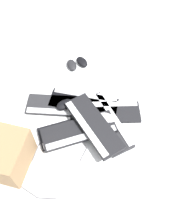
# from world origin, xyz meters

# --- Properties ---
(ground_plane) EXTENTS (3.20, 3.20, 0.00)m
(ground_plane) POSITION_xyz_m (0.00, 0.00, 0.00)
(ground_plane) COLOR white
(keyboard_0) EXTENTS (0.46, 0.29, 0.03)m
(keyboard_0) POSITION_xyz_m (0.17, -0.00, 0.01)
(keyboard_0) COLOR black
(keyboard_0) RESTS_ON ground
(keyboard_1) EXTENTS (0.45, 0.37, 0.03)m
(keyboard_1) POSITION_xyz_m (0.07, 0.12, 0.01)
(keyboard_1) COLOR black
(keyboard_1) RESTS_ON ground
(keyboard_2) EXTENTS (0.46, 0.32, 0.03)m
(keyboard_2) POSITION_xyz_m (-0.08, 0.14, 0.01)
(keyboard_2) COLOR #232326
(keyboard_2) RESTS_ON ground
(keyboard_3) EXTENTS (0.45, 0.17, 0.03)m
(keyboard_3) POSITION_xyz_m (-0.05, -0.06, 0.01)
(keyboard_3) COLOR black
(keyboard_3) RESTS_ON ground
(keyboard_4) EXTENTS (0.19, 0.45, 0.03)m
(keyboard_4) POSITION_xyz_m (0.14, -0.07, 0.01)
(keyboard_4) COLOR #232326
(keyboard_4) RESTS_ON ground
(keyboard_5) EXTENTS (0.45, 0.17, 0.03)m
(keyboard_5) POSITION_xyz_m (-0.04, -0.08, 0.04)
(keyboard_5) COLOR black
(keyboard_5) RESTS_ON keyboard_3
(keyboard_6) EXTENTS (0.23, 0.46, 0.03)m
(keyboard_6) POSITION_xyz_m (0.05, -0.09, 0.07)
(keyboard_6) COLOR black
(keyboard_6) RESTS_ON keyboard_5
(mouse_0) EXTENTS (0.12, 0.09, 0.04)m
(mouse_0) POSITION_xyz_m (0.13, -0.07, 0.05)
(mouse_0) COLOR #B7B7BC
(mouse_0) RESTS_ON keyboard_4
(mouse_1) EXTENTS (0.07, 0.11, 0.04)m
(mouse_1) POSITION_xyz_m (0.10, 0.46, 0.02)
(mouse_1) COLOR black
(mouse_1) RESTS_ON ground
(mouse_2) EXTENTS (0.12, 0.09, 0.04)m
(mouse_2) POSITION_xyz_m (-0.06, 0.12, 0.05)
(mouse_2) COLOR black
(mouse_2) RESTS_ON keyboard_2
(mouse_3) EXTENTS (0.08, 0.12, 0.04)m
(mouse_3) POSITION_xyz_m (0.18, 0.46, 0.02)
(mouse_3) COLOR black
(mouse_3) RESTS_ON ground
(mouse_4) EXTENTS (0.12, 0.12, 0.04)m
(mouse_4) POSITION_xyz_m (0.15, -0.06, 0.05)
(mouse_4) COLOR silver
(mouse_4) RESTS_ON keyboard_4
(cable_0) EXTENTS (0.42, 0.39, 0.01)m
(cable_0) POSITION_xyz_m (-0.24, -0.16, 0.00)
(cable_0) COLOR #59595B
(cable_0) RESTS_ON ground
(cardboard_box) EXTENTS (0.36, 0.36, 0.22)m
(cardboard_box) POSITION_xyz_m (-0.47, -0.10, 0.11)
(cardboard_box) COLOR olive
(cardboard_box) RESTS_ON ground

